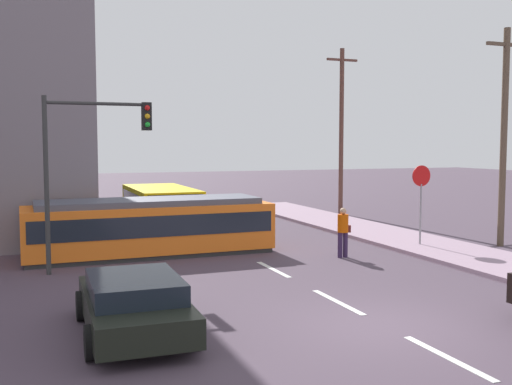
{
  "coord_description": "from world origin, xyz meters",
  "views": [
    {
      "loc": [
        -6.87,
        -10.39,
        3.77
      ],
      "look_at": [
        0.24,
        8.08,
        2.18
      ],
      "focal_mm": 41.83,
      "sensor_mm": 36.0,
      "label": 1
    }
  ],
  "objects_px": {
    "traffic_light_mast": "(89,149)",
    "utility_pole_near": "(504,133)",
    "parked_sedan_mid": "(76,225)",
    "utility_pole_mid": "(341,129)",
    "parked_sedan_near": "(134,303)",
    "streetcar_tram": "(150,226)",
    "stop_sign": "(421,188)",
    "city_bus": "(161,205)",
    "pedestrian_crossing": "(343,229)"
  },
  "relations": [
    {
      "from": "stop_sign",
      "to": "utility_pole_mid",
      "type": "distance_m",
      "value": 10.95
    },
    {
      "from": "parked_sedan_mid",
      "to": "utility_pole_mid",
      "type": "relative_size",
      "value": 0.47
    },
    {
      "from": "parked_sedan_mid",
      "to": "traffic_light_mast",
      "type": "height_order",
      "value": "traffic_light_mast"
    },
    {
      "from": "parked_sedan_near",
      "to": "parked_sedan_mid",
      "type": "height_order",
      "value": "same"
    },
    {
      "from": "streetcar_tram",
      "to": "utility_pole_near",
      "type": "xyz_separation_m",
      "value": [
        12.52,
        -3.0,
        3.19
      ]
    },
    {
      "from": "parked_sedan_near",
      "to": "utility_pole_near",
      "type": "distance_m",
      "value": 15.91
    },
    {
      "from": "utility_pole_near",
      "to": "utility_pole_mid",
      "type": "height_order",
      "value": "utility_pole_mid"
    },
    {
      "from": "stop_sign",
      "to": "parked_sedan_near",
      "type": "bearing_deg",
      "value": -151.34
    },
    {
      "from": "pedestrian_crossing",
      "to": "stop_sign",
      "type": "xyz_separation_m",
      "value": [
        3.56,
        0.63,
        1.25
      ]
    },
    {
      "from": "pedestrian_crossing",
      "to": "traffic_light_mast",
      "type": "xyz_separation_m",
      "value": [
        -8.07,
        0.74,
        2.69
      ]
    },
    {
      "from": "parked_sedan_mid",
      "to": "stop_sign",
      "type": "xyz_separation_m",
      "value": [
        11.61,
        -6.21,
        1.57
      ]
    },
    {
      "from": "city_bus",
      "to": "utility_pole_near",
      "type": "height_order",
      "value": "utility_pole_near"
    },
    {
      "from": "traffic_light_mast",
      "to": "stop_sign",
      "type": "bearing_deg",
      "value": -0.55
    },
    {
      "from": "streetcar_tram",
      "to": "stop_sign",
      "type": "distance_m",
      "value": 9.81
    },
    {
      "from": "parked_sedan_mid",
      "to": "utility_pole_mid",
      "type": "distance_m",
      "value": 15.23
    },
    {
      "from": "streetcar_tram",
      "to": "traffic_light_mast",
      "type": "height_order",
      "value": "traffic_light_mast"
    },
    {
      "from": "parked_sedan_mid",
      "to": "utility_pole_near",
      "type": "xyz_separation_m",
      "value": [
        14.65,
        -6.96,
        3.56
      ]
    },
    {
      "from": "pedestrian_crossing",
      "to": "utility_pole_mid",
      "type": "height_order",
      "value": "utility_pole_mid"
    },
    {
      "from": "traffic_light_mast",
      "to": "utility_pole_near",
      "type": "height_order",
      "value": "utility_pole_near"
    },
    {
      "from": "parked_sedan_near",
      "to": "parked_sedan_mid",
      "type": "xyz_separation_m",
      "value": [
        -0.16,
        12.47,
        -0.0
      ]
    },
    {
      "from": "parked_sedan_near",
      "to": "utility_pole_near",
      "type": "xyz_separation_m",
      "value": [
        14.49,
        5.51,
        3.56
      ]
    },
    {
      "from": "parked_sedan_near",
      "to": "streetcar_tram",
      "type": "bearing_deg",
      "value": 76.94
    },
    {
      "from": "city_bus",
      "to": "traffic_light_mast",
      "type": "height_order",
      "value": "traffic_light_mast"
    },
    {
      "from": "parked_sedan_mid",
      "to": "pedestrian_crossing",
      "type": "bearing_deg",
      "value": -40.38
    },
    {
      "from": "streetcar_tram",
      "to": "parked_sedan_near",
      "type": "relative_size",
      "value": 1.95
    },
    {
      "from": "city_bus",
      "to": "streetcar_tram",
      "type": "bearing_deg",
      "value": -105.56
    },
    {
      "from": "pedestrian_crossing",
      "to": "city_bus",
      "type": "bearing_deg",
      "value": 116.18
    },
    {
      "from": "city_bus",
      "to": "stop_sign",
      "type": "height_order",
      "value": "stop_sign"
    },
    {
      "from": "parked_sedan_mid",
      "to": "traffic_light_mast",
      "type": "relative_size",
      "value": 0.8
    },
    {
      "from": "parked_sedan_near",
      "to": "utility_pole_mid",
      "type": "distance_m",
      "value": 22.07
    },
    {
      "from": "streetcar_tram",
      "to": "parked_sedan_mid",
      "type": "height_order",
      "value": "streetcar_tram"
    },
    {
      "from": "pedestrian_crossing",
      "to": "stop_sign",
      "type": "bearing_deg",
      "value": 10.06
    },
    {
      "from": "parked_sedan_near",
      "to": "utility_pole_mid",
      "type": "relative_size",
      "value": 0.48
    },
    {
      "from": "pedestrian_crossing",
      "to": "streetcar_tram",
      "type": "bearing_deg",
      "value": 154.04
    },
    {
      "from": "streetcar_tram",
      "to": "parked_sedan_mid",
      "type": "distance_m",
      "value": 4.51
    },
    {
      "from": "pedestrian_crossing",
      "to": "parked_sedan_mid",
      "type": "bearing_deg",
      "value": 139.62
    },
    {
      "from": "city_bus",
      "to": "traffic_light_mast",
      "type": "xyz_separation_m",
      "value": [
        -3.78,
        -7.98,
        2.56
      ]
    },
    {
      "from": "parked_sedan_near",
      "to": "traffic_light_mast",
      "type": "distance_m",
      "value": 7.05
    },
    {
      "from": "utility_pole_near",
      "to": "city_bus",
      "type": "bearing_deg",
      "value": 140.93
    },
    {
      "from": "city_bus",
      "to": "stop_sign",
      "type": "relative_size",
      "value": 2.04
    },
    {
      "from": "stop_sign",
      "to": "utility_pole_mid",
      "type": "height_order",
      "value": "utility_pole_mid"
    },
    {
      "from": "city_bus",
      "to": "utility_pole_near",
      "type": "distance_m",
      "value": 14.37
    },
    {
      "from": "stop_sign",
      "to": "pedestrian_crossing",
      "type": "bearing_deg",
      "value": -169.94
    },
    {
      "from": "city_bus",
      "to": "utility_pole_mid",
      "type": "bearing_deg",
      "value": 12.52
    },
    {
      "from": "pedestrian_crossing",
      "to": "utility_pole_near",
      "type": "distance_m",
      "value": 7.35
    },
    {
      "from": "streetcar_tram",
      "to": "traffic_light_mast",
      "type": "relative_size",
      "value": 1.61
    },
    {
      "from": "pedestrian_crossing",
      "to": "utility_pole_mid",
      "type": "distance_m",
      "value": 13.09
    },
    {
      "from": "parked_sedan_near",
      "to": "stop_sign",
      "type": "bearing_deg",
      "value": 28.66
    },
    {
      "from": "city_bus",
      "to": "utility_pole_near",
      "type": "bearing_deg",
      "value": -39.07
    },
    {
      "from": "traffic_light_mast",
      "to": "utility_pole_near",
      "type": "bearing_deg",
      "value": -3.37
    }
  ]
}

